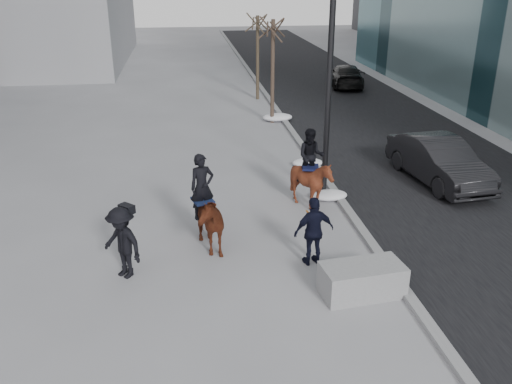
{
  "coord_description": "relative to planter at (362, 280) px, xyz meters",
  "views": [
    {
      "loc": [
        -1.69,
        -11.38,
        6.73
      ],
      "look_at": [
        0.0,
        1.2,
        1.5
      ],
      "focal_mm": 38.0,
      "sensor_mm": 36.0,
      "label": 1
    }
  ],
  "objects": [
    {
      "name": "mounted_right",
      "position": [
        -0.06,
        4.83,
        0.61
      ],
      "size": [
        1.58,
        1.7,
        2.43
      ],
      "color": "#511A10",
      "rests_on": "ground"
    },
    {
      "name": "curb",
      "position": [
        0.98,
        11.45,
        -0.3
      ],
      "size": [
        0.25,
        90.0,
        0.12
      ],
      "primitive_type": "cube",
      "color": "gray",
      "rests_on": "ground"
    },
    {
      "name": "tree_near",
      "position": [
        0.38,
        14.76,
        2.24
      ],
      "size": [
        1.2,
        1.2,
        5.21
      ],
      "primitive_type": null,
      "color": "#362720",
      "rests_on": "ground"
    },
    {
      "name": "car_far",
      "position": [
        6.26,
        22.61,
        0.3
      ],
      "size": [
        2.61,
        4.83,
        1.33
      ],
      "primitive_type": "imported",
      "rotation": [
        0.0,
        0.0,
        2.97
      ],
      "color": "black",
      "rests_on": "ground"
    },
    {
      "name": "road",
      "position": [
        4.98,
        11.45,
        -0.36
      ],
      "size": [
        8.0,
        90.0,
        0.01
      ],
      "primitive_type": "cube",
      "color": "black",
      "rests_on": "ground"
    },
    {
      "name": "car_near",
      "position": [
        4.71,
        6.35,
        0.4
      ],
      "size": [
        2.12,
        4.77,
        1.52
      ],
      "primitive_type": "imported",
      "rotation": [
        0.0,
        0.0,
        0.11
      ],
      "color": "black",
      "rests_on": "ground"
    },
    {
      "name": "feeder",
      "position": [
        -0.76,
        1.49,
        0.52
      ],
      "size": [
        1.1,
        0.96,
        1.75
      ],
      "color": "black",
      "rests_on": "ground"
    },
    {
      "name": "camera_crew",
      "position": [
        -5.3,
        1.5,
        0.52
      ],
      "size": [
        1.27,
        1.25,
        1.75
      ],
      "color": "black",
      "rests_on": "ground"
    },
    {
      "name": "mounted_left",
      "position": [
        -3.37,
        2.65,
        0.57
      ],
      "size": [
        1.42,
        2.12,
        2.52
      ],
      "color": "#4B190F",
      "rests_on": "ground"
    },
    {
      "name": "planter",
      "position": [
        0.0,
        0.0,
        0.0
      ],
      "size": [
        1.9,
        1.11,
        0.72
      ],
      "primitive_type": "cube",
      "rotation": [
        0.0,
        0.0,
        0.12
      ],
      "color": "gray",
      "rests_on": "ground"
    },
    {
      "name": "lamppost",
      "position": [
        0.58,
        5.84,
        4.63
      ],
      "size": [
        0.25,
        1.68,
        9.09
      ],
      "color": "black",
      "rests_on": "ground"
    },
    {
      "name": "snow_piles",
      "position": [
        0.68,
        10.9,
        -0.2
      ],
      "size": [
        1.42,
        10.45,
        0.36
      ],
      "color": "white",
      "rests_on": "ground"
    },
    {
      "name": "ground",
      "position": [
        -2.02,
        1.45,
        -0.36
      ],
      "size": [
        120.0,
        120.0,
        0.0
      ],
      "primitive_type": "plane",
      "color": "gray",
      "rests_on": "ground"
    },
    {
      "name": "tree_far",
      "position": [
        0.38,
        19.81,
        2.12
      ],
      "size": [
        1.2,
        1.2,
        4.97
      ],
      "primitive_type": null,
      "color": "#3D2E24",
      "rests_on": "ground"
    }
  ]
}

